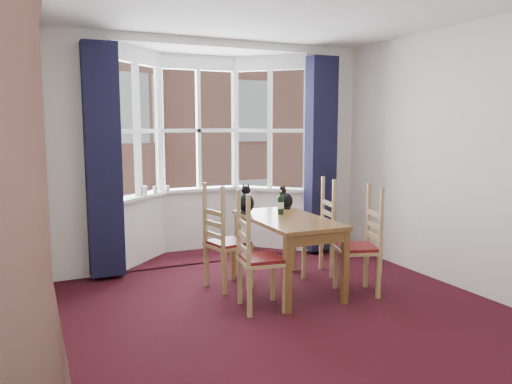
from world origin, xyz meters
TOP-DOWN VIEW (x-y plane):
  - floor at (0.00, 0.00)m, footprint 4.50×4.50m
  - wall_left at (-2.00, 0.00)m, footprint 0.00×4.50m
  - wall_right at (2.00, 0.00)m, footprint 0.00×4.50m
  - wall_back_pier_left at (-1.65, 2.25)m, footprint 0.70×0.12m
  - wall_back_pier_right at (1.65, 2.25)m, footprint 0.70×0.12m
  - bay_window at (0.00, 2.75)m, footprint 2.76×0.94m
  - curtain_left at (-1.42, 2.07)m, footprint 0.38×0.22m
  - curtain_right at (1.42, 2.07)m, footprint 0.38×0.22m
  - dining_table at (0.28, 0.89)m, footprint 0.75×1.37m
  - chair_left_near at (-0.30, 0.49)m, footprint 0.46×0.48m
  - chair_left_far at (-0.36, 1.19)m, footprint 0.48×0.49m
  - chair_right_near at (0.96, 0.43)m, footprint 0.50×0.52m
  - chair_right_far at (0.91, 1.23)m, footprint 0.48×0.49m
  - cat_left at (0.02, 1.37)m, footprint 0.23×0.27m
  - cat_right at (0.55, 1.43)m, footprint 0.18×0.22m
  - wine_bottle at (0.31, 1.11)m, footprint 0.07×0.07m
  - candle_tall at (-0.86, 2.60)m, footprint 0.06×0.06m
  - candle_short at (-0.71, 2.63)m, footprint 0.06×0.06m
  - candle_extra at (-0.55, 2.65)m, footprint 0.05×0.05m
  - street at (0.00, 32.25)m, footprint 80.00×80.00m
  - tenement_building at (0.00, 14.01)m, footprint 18.40×7.80m

SIDE VIEW (x-z plane):
  - street at x=0.00m, z-range -6.00..-6.00m
  - floor at x=0.00m, z-range 0.00..0.00m
  - chair_left_near at x=-0.30m, z-range 0.01..0.93m
  - chair_left_far at x=-0.36m, z-range 0.01..0.93m
  - chair_right_near at x=0.96m, z-range 0.01..0.93m
  - chair_right_far at x=0.91m, z-range 0.01..0.93m
  - dining_table at x=0.28m, z-range 0.29..1.07m
  - cat_right at x=0.55m, z-range 0.75..1.02m
  - wine_bottle at x=0.31m, z-range 0.76..1.02m
  - cat_left at x=0.02m, z-range 0.74..1.06m
  - candle_extra at x=-0.55m, z-range 0.87..0.97m
  - candle_short at x=-0.71m, z-range 0.87..0.97m
  - candle_tall at x=-0.86m, z-range 0.87..0.99m
  - curtain_left at x=-1.42m, z-range 0.05..2.65m
  - curtain_right at x=1.42m, z-range 0.05..2.65m
  - wall_left at x=-2.00m, z-range -0.85..3.65m
  - wall_right at x=2.00m, z-range -0.85..3.65m
  - wall_back_pier_left at x=-1.65m, z-range 0.00..2.80m
  - wall_back_pier_right at x=1.65m, z-range 0.00..2.80m
  - bay_window at x=0.00m, z-range 0.00..2.80m
  - tenement_building at x=0.00m, z-range -6.00..9.20m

